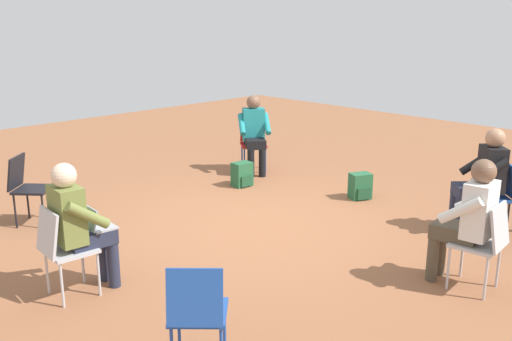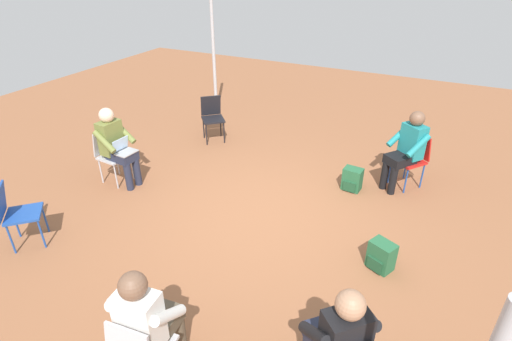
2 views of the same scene
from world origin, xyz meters
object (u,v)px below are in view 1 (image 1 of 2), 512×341
at_px(person_in_white, 468,216).
at_px(backpack_near_laptop_user, 242,176).
at_px(chair_east, 62,246).
at_px(person_in_black, 483,175).
at_px(chair_northwest, 496,192).
at_px(backpack_by_empty_chair, 360,188).
at_px(chair_north, 485,240).
at_px(chair_southwest, 253,140).
at_px(chair_northeast, 197,310).
at_px(person_in_teal, 254,130).
at_px(person_with_laptop, 79,221).
at_px(chair_southeast, 27,185).

height_order(person_in_white, backpack_near_laptop_user, person_in_white).
xyz_separation_m(chair_east, person_in_black, (-4.19, 1.90, 0.20)).
bearing_deg(chair_northwest, backpack_by_empty_chair, 45.99).
xyz_separation_m(chair_north, chair_southwest, (-1.49, -4.52, 0.00)).
bearing_deg(chair_northeast, chair_southwest, 86.90).
relative_size(chair_east, person_in_teal, 0.69).
xyz_separation_m(person_with_laptop, person_in_black, (-4.02, 1.88, 0.00)).
bearing_deg(person_with_laptop, chair_north, 49.95).
bearing_deg(chair_southeast, chair_northwest, 90.19).
bearing_deg(chair_southeast, person_with_laptop, 36.68).
relative_size(chair_northwest, backpack_by_empty_chair, 2.36).
distance_m(person_in_white, backpack_by_empty_chair, 2.73).
relative_size(chair_southwest, person_in_black, 0.69).
xyz_separation_m(chair_northwest, chair_northeast, (4.17, -0.29, 0.00)).
bearing_deg(person_in_teal, chair_east, 60.38).
xyz_separation_m(chair_northwest, backpack_by_empty_chair, (0.04, -1.84, -0.34)).
height_order(chair_southeast, person_in_white, person_in_white).
relative_size(chair_northwest, backpack_near_laptop_user, 2.36).
bearing_deg(backpack_near_laptop_user, backpack_by_empty_chair, 115.26).
xyz_separation_m(chair_southwest, chair_northwest, (-0.03, 3.97, 0.00)).
distance_m(chair_southeast, chair_east, 2.16).
distance_m(person_in_white, backpack_near_laptop_user, 3.92).
bearing_deg(person_with_laptop, person_in_black, 69.11).
xyz_separation_m(chair_southwest, backpack_near_laptop_user, (0.76, 0.55, -0.34)).
bearing_deg(backpack_by_empty_chair, person_in_white, 56.17).
bearing_deg(person_in_white, backpack_by_empty_chair, 50.60).
relative_size(chair_east, chair_southwest, 1.00).
distance_m(chair_east, person_in_white, 3.67).
bearing_deg(chair_northwest, person_with_laptop, 108.78).
bearing_deg(person_in_white, person_with_laptop, 131.89).
distance_m(person_in_teal, person_in_white, 4.45).
distance_m(chair_southeast, chair_southwest, 3.69).
bearing_deg(chair_southeast, chair_north, 73.28).
relative_size(chair_northeast, person_in_black, 0.69).
xyz_separation_m(chair_northwest, person_with_laptop, (4.13, -2.00, 0.20)).
height_order(chair_southwest, backpack_near_laptop_user, chair_southwest).
bearing_deg(person_in_teal, backpack_by_empty_chair, 129.27).
xyz_separation_m(chair_east, chair_northwest, (-4.30, 2.01, 0.00)).
xyz_separation_m(chair_north, chair_east, (2.79, -2.57, 0.00)).
height_order(chair_north, person_with_laptop, person_with_laptop).
bearing_deg(person_in_black, chair_north, 160.15).
xyz_separation_m(chair_north, backpack_near_laptop_user, (-0.72, -3.98, -0.34)).
bearing_deg(chair_northwest, person_in_black, 90.00).
relative_size(chair_east, chair_northeast, 1.00).
distance_m(person_in_teal, backpack_by_empty_chair, 2.07).
bearing_deg(person_in_white, chair_northwest, 8.55).
distance_m(chair_north, chair_southwest, 4.76).
distance_m(chair_southeast, chair_northeast, 3.83).
xyz_separation_m(person_with_laptop, person_in_white, (-2.60, 2.39, 0.00)).
distance_m(chair_southwest, chair_northwest, 3.97).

